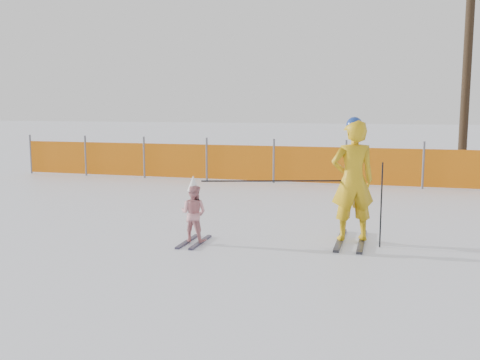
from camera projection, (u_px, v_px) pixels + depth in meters
ground at (231, 250)px, 8.10m from camera, size 120.00×120.00×0.00m
adult at (353, 180)px, 8.42m from camera, size 0.81×1.43×1.99m
child at (194, 212)px, 8.44m from camera, size 0.47×0.90×1.08m
ski_poles at (312, 190)px, 8.31m from camera, size 2.75×0.68×1.32m
safety_fence at (251, 163)px, 15.24m from camera, size 14.76×0.06×1.25m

